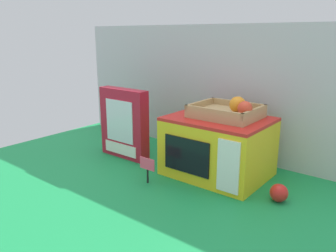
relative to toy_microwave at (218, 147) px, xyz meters
The scene contains 7 objects.
ground_plane 0.21m from the toy_microwave, 164.01° to the right, with size 1.70×1.70×0.00m, color #198C47.
display_back_panel 0.34m from the toy_microwave, 124.97° to the left, with size 1.61×0.03×0.59m, color #B7BABF.
toy_microwave is the anchor object (origin of this frame).
food_groups_crate 0.15m from the toy_microwave, 36.52° to the left, with size 0.25×0.21×0.09m.
cookie_set_box 0.45m from the toy_microwave, 169.26° to the right, with size 0.25×0.06×0.32m.
price_sign 0.29m from the toy_microwave, 124.63° to the right, with size 0.07×0.01×0.10m.
loose_toy_apple 0.30m from the toy_microwave, 14.13° to the right, with size 0.06×0.06×0.06m, color red.
Camera 1 is at (0.81, -1.08, 0.55)m, focal length 36.43 mm.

